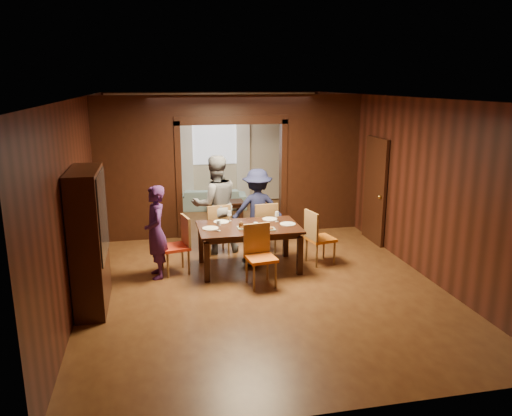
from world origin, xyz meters
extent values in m
plane|color=#4E2A16|center=(0.00, 0.00, 0.00)|extent=(9.00, 9.00, 0.00)
cube|color=silver|center=(0.00, 0.00, 2.90)|extent=(5.50, 9.00, 0.02)
cube|color=black|center=(0.00, 4.50, 1.45)|extent=(5.50, 0.02, 2.90)
cube|color=black|center=(-2.75, 0.00, 1.45)|extent=(0.02, 9.00, 2.90)
cube|color=black|center=(2.75, 0.00, 1.45)|extent=(0.02, 9.00, 2.90)
cube|color=black|center=(-1.93, 1.60, 1.20)|extent=(1.65, 0.15, 2.40)
cube|color=black|center=(1.93, 1.60, 1.20)|extent=(1.65, 0.15, 2.40)
cube|color=black|center=(0.00, 1.60, 2.65)|extent=(5.50, 0.15, 0.50)
cube|color=beige|center=(0.00, 4.47, 1.45)|extent=(5.40, 0.04, 2.85)
imported|color=#3F1C51|center=(-1.61, -0.55, 0.77)|extent=(0.44, 0.61, 1.54)
imported|color=slate|center=(-0.49, 0.50, 0.93)|extent=(0.98, 0.81, 1.85)
imported|color=#171A3A|center=(0.32, 0.58, 0.78)|extent=(1.03, 0.63, 1.55)
imported|color=#8BB5B6|center=(-0.18, 3.85, 0.26)|extent=(1.83, 0.85, 0.52)
imported|color=black|center=(0.03, -0.35, 0.80)|extent=(0.35, 0.35, 0.08)
cube|color=black|center=(-0.05, -0.49, 0.38)|extent=(1.72, 1.07, 0.76)
cube|color=black|center=(0.06, 2.86, 0.20)|extent=(0.80, 0.50, 0.40)
cube|color=black|center=(-2.53, -1.50, 1.00)|extent=(0.40, 1.20, 2.00)
cube|color=black|center=(2.70, 0.50, 1.05)|extent=(0.06, 0.90, 2.10)
cube|color=silver|center=(0.00, 4.44, 1.70)|extent=(1.20, 0.03, 1.30)
cube|color=white|center=(-0.75, 4.40, 1.25)|extent=(0.35, 0.06, 2.40)
cube|color=white|center=(0.75, 4.40, 1.25)|extent=(0.35, 0.06, 2.40)
cylinder|color=silver|center=(-0.71, -0.50, 0.77)|extent=(0.27, 0.27, 0.01)
cylinder|color=white|center=(-0.47, -0.14, 0.77)|extent=(0.27, 0.27, 0.01)
cylinder|color=silver|center=(0.40, -0.14, 0.77)|extent=(0.27, 0.27, 0.01)
cylinder|color=silver|center=(0.63, -0.51, 0.77)|extent=(0.27, 0.27, 0.01)
cylinder|color=silver|center=(-0.03, -0.85, 0.77)|extent=(0.27, 0.27, 0.01)
cube|color=gray|center=(-0.11, -0.59, 0.78)|extent=(0.30, 0.20, 0.04)
cube|color=slate|center=(0.19, -0.75, 0.78)|extent=(0.30, 0.20, 0.04)
cylinder|color=white|center=(0.01, -0.77, 0.83)|extent=(0.07, 0.07, 0.14)
camera|label=1|loc=(-1.60, -8.50, 3.15)|focal=35.00mm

